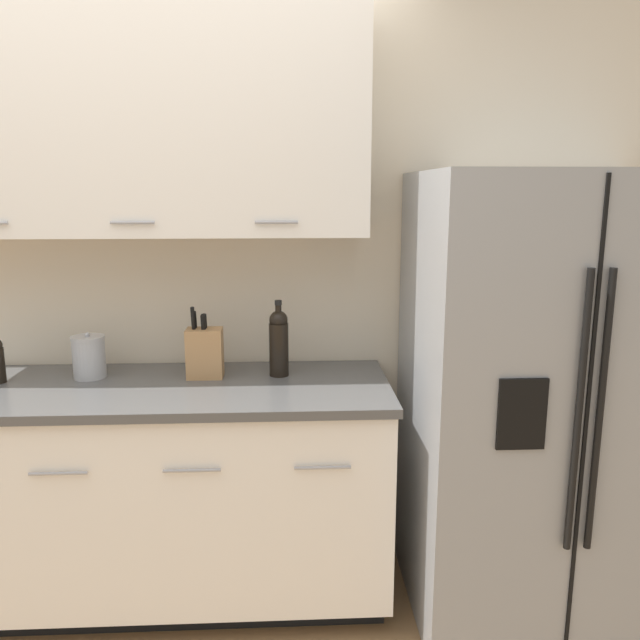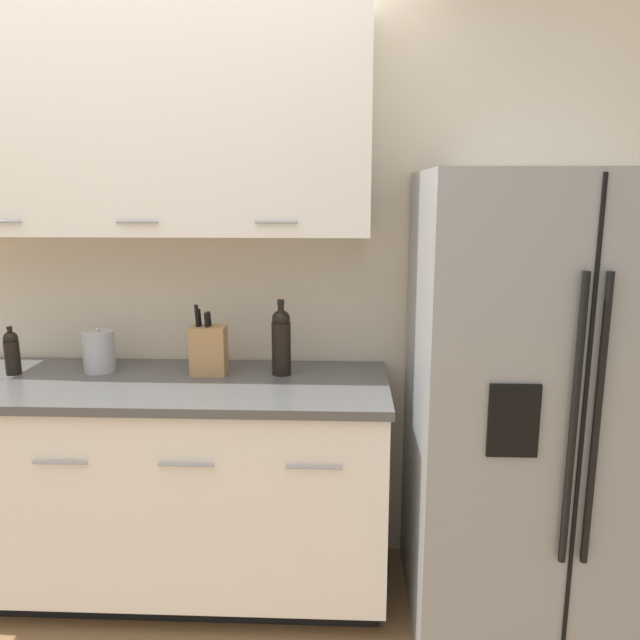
{
  "view_description": "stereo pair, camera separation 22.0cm",
  "coord_description": "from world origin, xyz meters",
  "px_view_note": "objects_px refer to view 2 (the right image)",
  "views": [
    {
      "loc": [
        0.7,
        -1.61,
        1.66
      ],
      "look_at": [
        0.82,
        0.74,
        1.17
      ],
      "focal_mm": 35.0,
      "sensor_mm": 36.0,
      "label": 1
    },
    {
      "loc": [
        0.92,
        -1.61,
        1.66
      ],
      "look_at": [
        0.82,
        0.74,
        1.17
      ],
      "focal_mm": 35.0,
      "sensor_mm": 36.0,
      "label": 2
    }
  ],
  "objects_px": {
    "steel_canister": "(99,351)",
    "refrigerator": "(542,405)",
    "wine_bottle": "(281,341)",
    "oil_bottle": "(12,352)",
    "knife_block": "(209,349)"
  },
  "relations": [
    {
      "from": "steel_canister",
      "to": "wine_bottle",
      "type": "bearing_deg",
      "value": -0.79
    },
    {
      "from": "refrigerator",
      "to": "steel_canister",
      "type": "xyz_separation_m",
      "value": [
        -1.77,
        0.2,
        0.14
      ]
    },
    {
      "from": "steel_canister",
      "to": "refrigerator",
      "type": "bearing_deg",
      "value": -6.32
    },
    {
      "from": "refrigerator",
      "to": "knife_block",
      "type": "relative_size",
      "value": 5.87
    },
    {
      "from": "refrigerator",
      "to": "wine_bottle",
      "type": "height_order",
      "value": "refrigerator"
    },
    {
      "from": "refrigerator",
      "to": "wine_bottle",
      "type": "distance_m",
      "value": 1.04
    },
    {
      "from": "refrigerator",
      "to": "wine_bottle",
      "type": "relative_size",
      "value": 5.55
    },
    {
      "from": "oil_bottle",
      "to": "wine_bottle",
      "type": "bearing_deg",
      "value": 2.27
    },
    {
      "from": "wine_bottle",
      "to": "oil_bottle",
      "type": "distance_m",
      "value": 1.11
    },
    {
      "from": "knife_block",
      "to": "oil_bottle",
      "type": "xyz_separation_m",
      "value": [
        -0.81,
        -0.03,
        -0.01
      ]
    },
    {
      "from": "refrigerator",
      "to": "oil_bottle",
      "type": "height_order",
      "value": "refrigerator"
    },
    {
      "from": "refrigerator",
      "to": "oil_bottle",
      "type": "relative_size",
      "value": 8.64
    },
    {
      "from": "wine_bottle",
      "to": "oil_bottle",
      "type": "bearing_deg",
      "value": -177.73
    },
    {
      "from": "wine_bottle",
      "to": "steel_canister",
      "type": "bearing_deg",
      "value": 179.21
    },
    {
      "from": "refrigerator",
      "to": "oil_bottle",
      "type": "distance_m",
      "value": 2.12
    }
  ]
}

